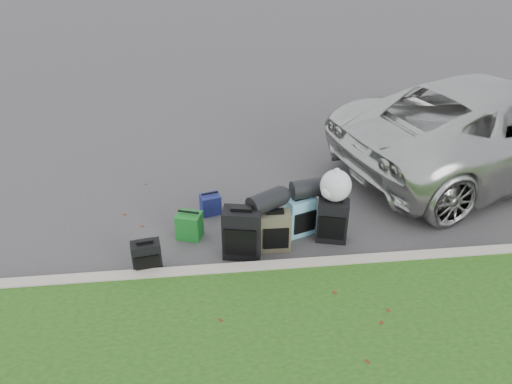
{
  "coord_description": "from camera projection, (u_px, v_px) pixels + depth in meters",
  "views": [
    {
      "loc": [
        -0.78,
        -6.08,
        4.24
      ],
      "look_at": [
        -0.1,
        0.2,
        0.55
      ],
      "focal_mm": 35.0,
      "sensor_mm": 36.0,
      "label": 1
    }
  ],
  "objects": [
    {
      "name": "duffel_left",
      "position": [
        267.0,
        201.0,
        6.75
      ],
      "size": [
        0.6,
        0.52,
        0.28
      ],
      "primitive_type": "cylinder",
      "rotation": [
        0.0,
        1.57,
        0.55
      ],
      "color": "black",
      "rests_on": "suitcase_olive"
    },
    {
      "name": "suitcase_large_black_right",
      "position": [
        332.0,
        221.0,
        7.07
      ],
      "size": [
        0.48,
        0.36,
        0.65
      ],
      "primitive_type": "cube",
      "rotation": [
        0.0,
        0.0,
        -0.26
      ],
      "color": "black",
      "rests_on": "ground"
    },
    {
      "name": "ground",
      "position": [
        264.0,
        230.0,
        7.43
      ],
      "size": [
        120.0,
        120.0,
        0.0
      ],
      "primitive_type": "plane",
      "color": "#383535",
      "rests_on": "ground"
    },
    {
      "name": "suitcase_olive",
      "position": [
        275.0,
        231.0,
        6.91
      ],
      "size": [
        0.43,
        0.27,
        0.58
      ],
      "primitive_type": "cube",
      "rotation": [
        0.0,
        0.0,
        -0.02
      ],
      "color": "#3F3C2A",
      "rests_on": "ground"
    },
    {
      "name": "trash_bag",
      "position": [
        336.0,
        186.0,
        6.84
      ],
      "size": [
        0.44,
        0.44,
        0.44
      ],
      "primitive_type": "sphere",
      "color": "silver",
      "rests_on": "suitcase_large_black_right"
    },
    {
      "name": "suitcase_large_black_left",
      "position": [
        242.0,
        233.0,
        6.73
      ],
      "size": [
        0.56,
        0.4,
        0.73
      ],
      "primitive_type": "cube",
      "rotation": [
        0.0,
        0.0,
        -0.21
      ],
      "color": "black",
      "rests_on": "ground"
    },
    {
      "name": "suv",
      "position": [
        498.0,
        126.0,
        8.79
      ],
      "size": [
        6.41,
        4.26,
        1.64
      ],
      "primitive_type": "imported",
      "rotation": [
        0.0,
        0.0,
        1.86
      ],
      "color": "#B7B7B2",
      "rests_on": "ground"
    },
    {
      "name": "suitcase_teal",
      "position": [
        300.0,
        216.0,
        7.23
      ],
      "size": [
        0.47,
        0.37,
        0.59
      ],
      "primitive_type": "cube",
      "rotation": [
        0.0,
        0.0,
        0.35
      ],
      "color": "#5692B3",
      "rests_on": "ground"
    },
    {
      "name": "tote_green",
      "position": [
        189.0,
        226.0,
        7.19
      ],
      "size": [
        0.41,
        0.37,
        0.39
      ],
      "primitive_type": "cube",
      "rotation": [
        0.0,
        0.0,
        -0.32
      ],
      "color": "#186C21",
      "rests_on": "ground"
    },
    {
      "name": "tote_navy",
      "position": [
        210.0,
        204.0,
        7.77
      ],
      "size": [
        0.34,
        0.3,
        0.32
      ],
      "primitive_type": "cube",
      "rotation": [
        0.0,
        0.0,
        0.25
      ],
      "color": "navy",
      "rests_on": "ground"
    },
    {
      "name": "curb",
      "position": [
        273.0,
        269.0,
        6.53
      ],
      "size": [
        120.0,
        0.18,
        0.15
      ],
      "primitive_type": "cube",
      "color": "#9E937F",
      "rests_on": "ground"
    },
    {
      "name": "duffel_right",
      "position": [
        308.0,
        188.0,
        7.06
      ],
      "size": [
        0.52,
        0.35,
        0.27
      ],
      "primitive_type": "cylinder",
      "rotation": [
        0.0,
        1.57,
        0.18
      ],
      "color": "black",
      "rests_on": "suitcase_teal"
    },
    {
      "name": "suitcase_small_black",
      "position": [
        147.0,
        258.0,
        6.48
      ],
      "size": [
        0.4,
        0.26,
        0.47
      ],
      "primitive_type": "cube",
      "rotation": [
        0.0,
        0.0,
        0.16
      ],
      "color": "black",
      "rests_on": "ground"
    }
  ]
}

